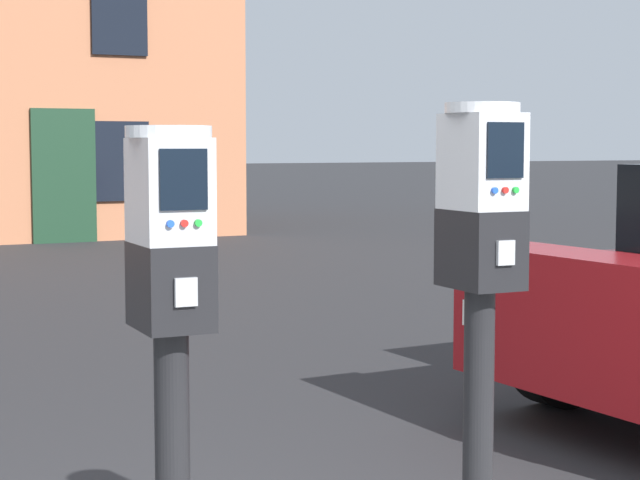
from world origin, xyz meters
TOP-DOWN VIEW (x-y plane):
  - parking_meter_near_kerb at (-0.12, -0.30)m, footprint 0.22×0.25m
  - parking_meter_twin_adjacent at (0.82, -0.30)m, footprint 0.22×0.25m

SIDE VIEW (x-z plane):
  - parking_meter_near_kerb at x=-0.12m, z-range 0.41..1.86m
  - parking_meter_twin_adjacent at x=0.82m, z-range 0.43..1.94m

